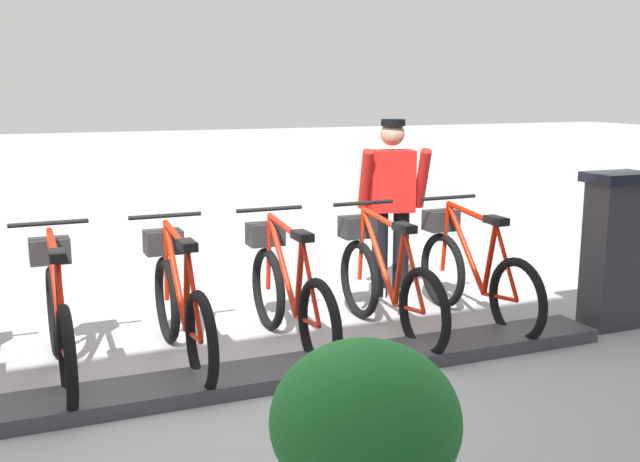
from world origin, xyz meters
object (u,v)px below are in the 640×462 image
Objects in this scene: payment_kiosk at (614,248)px; worker_near_rack at (391,202)px; bike_docked_1 at (385,281)px; bike_docked_4 at (58,316)px; bike_docked_0 at (472,271)px; planter_bush at (365,446)px; bike_docked_2 at (288,291)px; bike_docked_3 at (180,303)px.

payment_kiosk is 1.95m from worker_near_rack.
bike_docked_1 is 2.46m from bike_docked_4.
payment_kiosk is 1.88m from bike_docked_1.
bike_docked_0 is 1.77× the size of planter_bush.
bike_docked_2 is 0.82m from bike_docked_3.
payment_kiosk is 2.67m from bike_docked_2.
bike_docked_2 is 1.69m from worker_near_rack.
worker_near_rack is (0.90, -2.98, 0.48)m from bike_docked_4.
worker_near_rack is (0.90, -0.52, 0.48)m from bike_docked_1.
bike_docked_3 is at bearing 90.00° from bike_docked_1.
bike_docked_1 is 1.64m from bike_docked_3.
bike_docked_4 reaches higher than planter_bush.
bike_docked_2 and bike_docked_4 have the same top height.
bike_docked_3 is at bearing 112.62° from worker_near_rack.
worker_near_rack is at bearing -73.19° from bike_docked_4.
bike_docked_0 is 3.48m from planter_bush.
payment_kiosk is 1.14m from bike_docked_0.
bike_docked_4 is at bearing 106.81° from worker_near_rack.
planter_bush is at bearing 151.23° from bike_docked_1.
bike_docked_2 is (0.57, 2.60, -0.24)m from payment_kiosk.
payment_kiosk is 3.84m from planter_bush.
bike_docked_0 is 1.06m from worker_near_rack.
payment_kiosk is at bearing -139.57° from worker_near_rack.
worker_near_rack is (1.47, 1.26, 0.24)m from payment_kiosk.
planter_bush is (-2.64, 1.45, 0.11)m from bike_docked_1.
worker_near_rack is at bearing 18.12° from bike_docked_0.
bike_docked_4 is (0.57, 4.24, -0.24)m from payment_kiosk.
bike_docked_2 is (0.00, 0.82, 0.00)m from bike_docked_1.
payment_kiosk reaches higher than bike_docked_4.
bike_docked_2 and bike_docked_3 have the same top height.
bike_docked_2 is 1.04× the size of worker_near_rack.
bike_docked_2 reaches higher than planter_bush.
worker_near_rack is (0.90, 0.29, 0.48)m from bike_docked_0.
worker_near_rack is 1.71× the size of planter_bush.
bike_docked_3 is (0.00, 1.64, 0.00)m from bike_docked_1.
planter_bush is (-2.64, 0.63, 0.11)m from bike_docked_2.
bike_docked_3 is at bearing 4.11° from planter_bush.
bike_docked_4 is at bearing 20.92° from planter_bush.
bike_docked_0 and bike_docked_4 have the same top height.
bike_docked_4 is at bearing 90.00° from bike_docked_2.
bike_docked_1 is (0.57, 1.78, -0.24)m from payment_kiosk.
bike_docked_3 is at bearing -90.00° from bike_docked_4.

